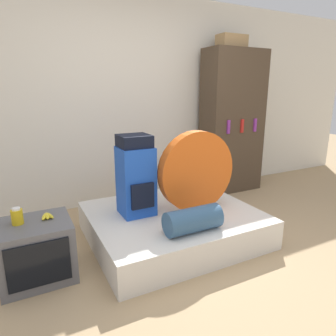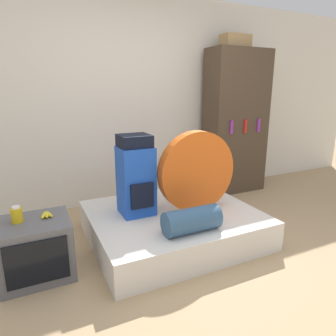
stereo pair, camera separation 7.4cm
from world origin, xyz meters
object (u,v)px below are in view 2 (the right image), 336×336
(tent_bag, at_px, (197,171))
(television, at_px, (36,249))
(cardboard_box, at_px, (235,41))
(sleeping_roll, at_px, (192,220))
(bookshelf, at_px, (235,123))
(backpack, at_px, (136,176))
(canister, at_px, (17,215))

(tent_bag, distance_m, television, 1.55)
(television, relative_size, cardboard_box, 1.37)
(sleeping_roll, relative_size, bookshelf, 0.25)
(tent_bag, relative_size, cardboard_box, 2.02)
(backpack, xyz_separation_m, television, (-0.93, -0.22, -0.42))
(canister, relative_size, cardboard_box, 0.33)
(backpack, height_order, canister, backpack)
(television, bearing_deg, tent_bag, 1.75)
(backpack, relative_size, tent_bag, 0.97)
(sleeping_roll, height_order, canister, canister)
(tent_bag, xyz_separation_m, television, (-1.49, -0.05, -0.44))
(television, height_order, canister, canister)
(backpack, bearing_deg, bookshelf, 25.09)
(sleeping_roll, height_order, bookshelf, bookshelf)
(tent_bag, xyz_separation_m, sleeping_roll, (-0.28, -0.40, -0.29))
(backpack, relative_size, television, 1.43)
(tent_bag, relative_size, television, 1.48)
(backpack, xyz_separation_m, cardboard_box, (1.75, 0.88, 1.41))
(backpack, height_order, tent_bag, tent_bag)
(tent_bag, xyz_separation_m, cardboard_box, (1.19, 1.06, 1.39))
(tent_bag, height_order, canister, tent_bag)
(canister, bearing_deg, tent_bag, 0.24)
(backpack, distance_m, sleeping_roll, 0.70)
(backpack, distance_m, tent_bag, 0.59)
(tent_bag, bearing_deg, cardboard_box, 41.69)
(backpack, distance_m, television, 1.04)
(canister, xyz_separation_m, cardboard_box, (2.78, 1.07, 1.54))
(tent_bag, distance_m, cardboard_box, 2.11)
(bookshelf, height_order, cardboard_box, cardboard_box)
(television, xyz_separation_m, cardboard_box, (2.68, 1.11, 1.83))
(sleeping_roll, bearing_deg, television, 163.52)
(tent_bag, bearing_deg, bookshelf, 39.46)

